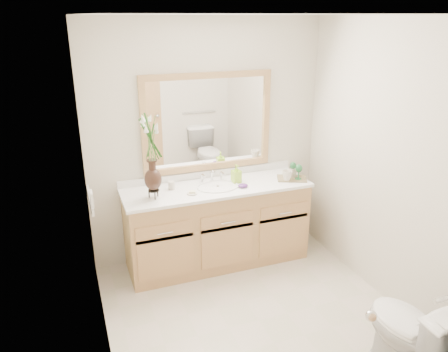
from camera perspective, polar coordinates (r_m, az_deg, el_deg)
name	(u,v)px	position (r m, az deg, el deg)	size (l,w,h in m)	color
floor	(259,320)	(3.85, 4.54, -18.29)	(2.60, 2.60, 0.00)	beige
ceiling	(269,14)	(3.01, 5.87, 20.27)	(2.40, 2.60, 0.02)	white
wall_back	(207,142)	(4.38, -2.19, 4.45)	(2.40, 0.02, 2.40)	silver
wall_front	(380,281)	(2.27, 19.67, -12.83)	(2.40, 0.02, 2.40)	silver
wall_left	(96,211)	(2.96, -16.43, -4.42)	(0.02, 2.60, 2.40)	silver
wall_right	(394,168)	(3.89, 21.31, 0.94)	(0.02, 2.60, 2.40)	silver
vanity	(217,226)	(4.42, -0.88, -6.53)	(1.80, 0.55, 0.80)	tan
counter	(217,188)	(4.25, -0.91, -1.53)	(1.84, 0.57, 0.03)	white
sink	(218,192)	(4.25, -0.82, -2.10)	(0.38, 0.34, 0.23)	white
mirror	(208,123)	(4.31, -2.14, 6.99)	(1.32, 0.04, 0.97)	white
switch_plate	(92,198)	(3.75, -16.92, -2.82)	(0.02, 0.12, 0.12)	white
door	(321,328)	(2.24, 12.51, -18.85)	(0.80, 0.03, 2.00)	tan
toilet	(412,336)	(3.37, 23.34, -18.59)	(0.42, 0.75, 0.74)	white
flower_vase	(151,144)	(3.86, -9.53, 4.17)	(0.18, 0.18, 0.75)	black
tumbler	(171,185)	(4.19, -6.89, -1.22)	(0.06, 0.06, 0.08)	beige
soap_dish	(192,193)	(4.07, -4.17, -2.24)	(0.10, 0.10, 0.03)	beige
soap_bottle	(236,174)	(4.32, 1.61, 0.21)	(0.07, 0.08, 0.16)	#9AD431
purple_dish	(243,186)	(4.22, 2.50, -1.26)	(0.10, 0.08, 0.03)	#4E236A
tray	(292,178)	(4.48, 8.84, -0.32)	(0.29, 0.19, 0.01)	brown
mug_left	(287,175)	(4.39, 8.23, 0.12)	(0.10, 0.10, 0.10)	beige
mug_right	(293,172)	(4.50, 8.99, 0.57)	(0.11, 0.10, 0.11)	beige
goblet_front	(299,169)	(4.42, 9.75, 0.88)	(0.07, 0.07, 0.15)	#226734
goblet_back	(293,166)	(4.52, 8.99, 1.25)	(0.06, 0.06, 0.14)	#226734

